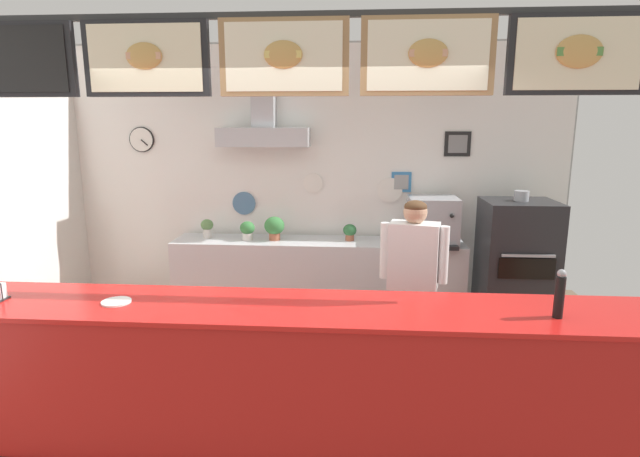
% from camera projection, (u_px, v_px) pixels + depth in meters
% --- Properties ---
extents(ground_plane, '(6.63, 6.63, 0.00)m').
position_uv_depth(ground_plane, '(288.00, 430.00, 3.59)').
color(ground_plane, brown).
extents(back_wall_assembly, '(5.52, 2.45, 3.00)m').
position_uv_depth(back_wall_assembly, '(312.00, 175.00, 5.49)').
color(back_wall_assembly, gray).
rests_on(back_wall_assembly, ground_plane).
extents(service_counter, '(4.93, 0.67, 1.04)m').
position_uv_depth(service_counter, '(281.00, 381.00, 3.25)').
color(service_counter, '#B21916').
rests_on(service_counter, ground_plane).
extents(back_prep_counter, '(3.10, 0.54, 0.92)m').
position_uv_depth(back_prep_counter, '(318.00, 282.00, 5.47)').
color(back_prep_counter, silver).
rests_on(back_prep_counter, ground_plane).
extents(pizza_oven, '(0.69, 0.66, 1.51)m').
position_uv_depth(pizza_oven, '(515.00, 270.00, 5.03)').
color(pizza_oven, '#232326').
rests_on(pizza_oven, ground_plane).
extents(shop_worker, '(0.54, 0.31, 1.55)m').
position_uv_depth(shop_worker, '(412.00, 285.00, 4.16)').
color(shop_worker, '#232328').
rests_on(shop_worker, ground_plane).
extents(espresso_machine, '(0.50, 0.55, 0.48)m').
position_uv_depth(espresso_machine, '(433.00, 221.00, 5.21)').
color(espresso_machine, '#A3A5AD').
rests_on(espresso_machine, back_prep_counter).
extents(potted_oregano, '(0.22, 0.22, 0.26)m').
position_uv_depth(potted_oregano, '(274.00, 227.00, 5.37)').
color(potted_oregano, '#9E563D').
rests_on(potted_oregano, back_prep_counter).
extents(potted_basil, '(0.14, 0.14, 0.21)m').
position_uv_depth(potted_basil, '(207.00, 227.00, 5.47)').
color(potted_basil, beige).
rests_on(potted_basil, back_prep_counter).
extents(potted_sage, '(0.14, 0.14, 0.18)m').
position_uv_depth(potted_sage, '(350.00, 231.00, 5.36)').
color(potted_sage, '#9E563D').
rests_on(potted_sage, back_prep_counter).
extents(potted_rosemary, '(0.16, 0.16, 0.20)m').
position_uv_depth(potted_rosemary, '(247.00, 230.00, 5.38)').
color(potted_rosemary, beige).
rests_on(potted_rosemary, back_prep_counter).
extents(pepper_grinder, '(0.06, 0.06, 0.30)m').
position_uv_depth(pepper_grinder, '(560.00, 294.00, 2.91)').
color(pepper_grinder, black).
rests_on(pepper_grinder, service_counter).
extents(condiment_plate, '(0.18, 0.18, 0.01)m').
position_uv_depth(condiment_plate, '(116.00, 302.00, 3.18)').
color(condiment_plate, white).
rests_on(condiment_plate, service_counter).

